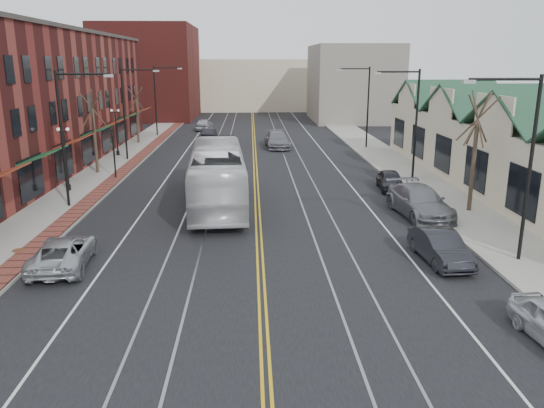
{
  "coord_description": "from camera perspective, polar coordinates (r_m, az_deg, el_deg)",
  "views": [
    {
      "loc": [
        -0.37,
        -15.67,
        8.65
      ],
      "look_at": [
        0.63,
        8.96,
        2.0
      ],
      "focal_mm": 35.0,
      "sensor_mm": 36.0,
      "label": 1
    }
  ],
  "objects": [
    {
      "name": "sidewalk_left",
      "position": [
        38.49,
        -19.85,
        1.31
      ],
      "size": [
        4.0,
        120.0,
        0.15
      ],
      "primitive_type": "cube",
      "color": "gray",
      "rests_on": "ground"
    },
    {
      "name": "distant_car_left",
      "position": [
        61.15,
        -6.79,
        7.49
      ],
      "size": [
        1.59,
        4.12,
        1.34
      ],
      "primitive_type": "imported",
      "rotation": [
        0.0,
        0.0,
        3.1
      ],
      "color": "black",
      "rests_on": "ground"
    },
    {
      "name": "traffic_signal",
      "position": [
        41.45,
        -16.67,
        5.71
      ],
      "size": [
        0.18,
        0.15,
        3.8
      ],
      "color": "black",
      "rests_on": "sidewalk_left"
    },
    {
      "name": "backdrop_right",
      "position": [
        82.18,
        8.67,
        12.72
      ],
      "size": [
        12.0,
        16.0,
        11.0
      ],
      "primitive_type": "cube",
      "color": "slate",
      "rests_on": "ground"
    },
    {
      "name": "distant_car_far",
      "position": [
        69.92,
        -7.31,
        8.49
      ],
      "size": [
        2.24,
        4.66,
        1.53
      ],
      "primitive_type": "imported",
      "rotation": [
        0.0,
        0.0,
        3.04
      ],
      "color": "#A7A9AF",
      "rests_on": "ground"
    },
    {
      "name": "parked_car_b",
      "position": [
        24.7,
        17.64,
        -4.41
      ],
      "size": [
        1.81,
        4.38,
        1.41
      ],
      "primitive_type": "imported",
      "rotation": [
        0.0,
        0.0,
        0.07
      ],
      "color": "black",
      "rests_on": "ground"
    },
    {
      "name": "parked_suv",
      "position": [
        24.69,
        -21.55,
        -4.87
      ],
      "size": [
        2.66,
        5.0,
        1.34
      ],
      "primitive_type": "imported",
      "rotation": [
        0.0,
        0.0,
        3.24
      ],
      "color": "#ACAFB4",
      "rests_on": "ground"
    },
    {
      "name": "tree_left_near",
      "position": [
        43.7,
        -18.59,
        7.56
      ],
      "size": [
        1.78,
        1.37,
        6.48
      ],
      "color": "#382B21",
      "rests_on": "sidewalk_left"
    },
    {
      "name": "building_right",
      "position": [
        40.62,
        24.69,
        4.72
      ],
      "size": [
        8.0,
        36.0,
        4.6
      ],
      "primitive_type": "cube",
      "color": "beige",
      "rests_on": "ground"
    },
    {
      "name": "sidewalk_right",
      "position": [
        38.72,
        16.38,
        1.67
      ],
      "size": [
        4.0,
        120.0,
        0.15
      ],
      "primitive_type": "cube",
      "color": "gray",
      "rests_on": "ground"
    },
    {
      "name": "parked_car_c",
      "position": [
        31.57,
        15.59,
        0.24
      ],
      "size": [
        2.98,
        6.13,
        1.72
      ],
      "primitive_type": "imported",
      "rotation": [
        0.0,
        0.0,
        0.1
      ],
      "color": "slate",
      "rests_on": "ground"
    },
    {
      "name": "lamppost_l_3",
      "position": [
        51.61,
        -16.38,
        7.31
      ],
      "size": [
        0.84,
        0.28,
        4.27
      ],
      "color": "black",
      "rests_on": "sidewalk_left"
    },
    {
      "name": "tree_left_far",
      "position": [
        59.18,
        -14.34,
        9.42
      ],
      "size": [
        1.66,
        1.28,
        6.02
      ],
      "color": "#382B21",
      "rests_on": "sidewalk_left"
    },
    {
      "name": "backdrop_left",
      "position": [
        87.1,
        -13.03,
        13.63
      ],
      "size": [
        14.0,
        18.0,
        14.0
      ],
      "primitive_type": "cube",
      "color": "maroon",
      "rests_on": "ground"
    },
    {
      "name": "distant_car_right",
      "position": [
        55.06,
        0.55,
        6.92
      ],
      "size": [
        2.64,
        5.83,
        1.65
      ],
      "primitive_type": "imported",
      "rotation": [
        0.0,
        0.0,
        0.06
      ],
      "color": "slate",
      "rests_on": "ground"
    },
    {
      "name": "streetlight_l_3",
      "position": [
        64.66,
        -12.07,
        11.55
      ],
      "size": [
        3.33,
        0.25,
        8.0
      ],
      "color": "black",
      "rests_on": "sidewalk_left"
    },
    {
      "name": "parked_car_d",
      "position": [
        37.63,
        12.64,
        2.49
      ],
      "size": [
        1.94,
        4.1,
        1.36
      ],
      "primitive_type": "imported",
      "rotation": [
        0.0,
        0.0,
        -0.09
      ],
      "color": "black",
      "rests_on": "ground"
    },
    {
      "name": "ground",
      "position": [
        17.9,
        -0.88,
        -13.79
      ],
      "size": [
        160.0,
        160.0,
        0.0
      ],
      "primitive_type": "plane",
      "color": "black",
      "rests_on": "ground"
    },
    {
      "name": "streetlight_r_2",
      "position": [
        54.99,
        9.85,
        11.09
      ],
      "size": [
        3.33,
        0.25,
        8.0
      ],
      "color": "black",
      "rests_on": "sidewalk_right"
    },
    {
      "name": "streetlight_l_1",
      "position": [
        33.62,
        -21.03,
        7.91
      ],
      "size": [
        3.33,
        0.25,
        8.0
      ],
      "color": "black",
      "rests_on": "sidewalk_left"
    },
    {
      "name": "building_left",
      "position": [
        46.67,
        -26.25,
        9.7
      ],
      "size": [
        10.0,
        50.0,
        11.0
      ],
      "primitive_type": "cube",
      "color": "maroon",
      "rests_on": "ground"
    },
    {
      "name": "lamppost_l_2",
      "position": [
        38.32,
        -21.28,
        4.38
      ],
      "size": [
        0.84,
        0.28,
        4.27
      ],
      "color": "black",
      "rests_on": "sidewalk_left"
    },
    {
      "name": "backdrop_mid",
      "position": [
        100.76,
        -2.16,
        12.72
      ],
      "size": [
        22.0,
        14.0,
        9.0
      ],
      "primitive_type": "cube",
      "color": "beige",
      "rests_on": "ground"
    },
    {
      "name": "transit_bus",
      "position": [
        32.88,
        -5.89,
        3.08
      ],
      "size": [
        3.91,
        13.47,
        3.71
      ],
      "primitive_type": "imported",
      "rotation": [
        0.0,
        0.0,
        3.2
      ],
      "color": "silver",
      "rests_on": "ground"
    },
    {
      "name": "streetlight_l_2",
      "position": [
        48.99,
        -15.16,
        10.33
      ],
      "size": [
        3.33,
        0.25,
        8.0
      ],
      "color": "black",
      "rests_on": "sidewalk_left"
    },
    {
      "name": "streetlight_r_1",
      "position": [
        39.53,
        14.67,
        9.35
      ],
      "size": [
        3.33,
        0.25,
        8.0
      ],
      "color": "black",
      "rests_on": "sidewalk_right"
    },
    {
      "name": "tree_right_mid",
      "position": [
        32.71,
        20.98,
        5.48
      ],
      "size": [
        1.9,
        1.46,
        6.93
      ],
      "color": "#382B21",
      "rests_on": "sidewalk_right"
    },
    {
      "name": "manhole_far",
      "position": [
        27.38,
        -25.57,
        -4.51
      ],
      "size": [
        0.6,
        0.6,
        0.02
      ],
      "primitive_type": "cylinder",
      "color": "#592D19",
      "rests_on": "sidewalk_left"
    },
    {
      "name": "streetlight_r_0",
      "position": [
        24.76,
        25.28,
        5.24
      ],
      "size": [
        3.33,
        0.25,
        8.0
      ],
      "color": "black",
      "rests_on": "sidewalk_right"
    }
  ]
}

